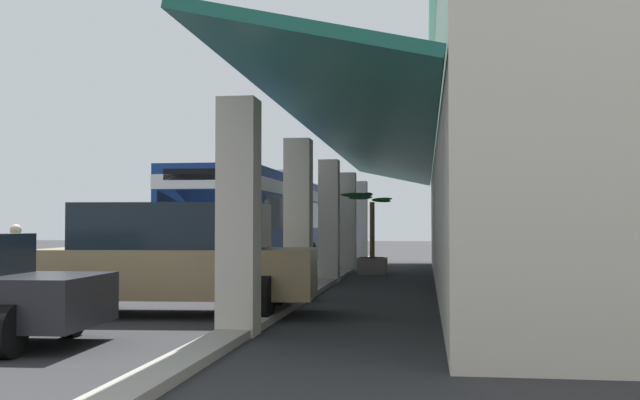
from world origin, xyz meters
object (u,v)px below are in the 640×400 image
(parked_sedan_white, at_px, (154,247))
(pedestrian, at_px, (15,261))
(potted_palm, at_px, (372,254))
(transit_bus, at_px, (254,217))
(parked_suv_tan, at_px, (177,257))

(parked_sedan_white, distance_m, pedestrian, 15.26)
(potted_palm, bearing_deg, pedestrian, -28.09)
(transit_bus, bearing_deg, parked_suv_tan, 5.13)
(potted_palm, bearing_deg, parked_sedan_white, -112.95)
(transit_bus, distance_m, potted_palm, 4.08)
(parked_sedan_white, distance_m, potted_palm, 9.51)
(transit_bus, height_order, pedestrian, transit_bus)
(parked_suv_tan, bearing_deg, transit_bus, -174.87)
(transit_bus, xyz_separation_m, parked_sedan_white, (-5.31, -5.20, -1.10))
(transit_bus, bearing_deg, pedestrian, -14.38)
(pedestrian, bearing_deg, parked_sedan_white, -169.75)
(transit_bus, height_order, parked_sedan_white, transit_bus)
(transit_bus, height_order, parked_suv_tan, transit_bus)
(transit_bus, distance_m, parked_suv_tan, 10.41)
(parked_sedan_white, bearing_deg, parked_suv_tan, 21.40)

